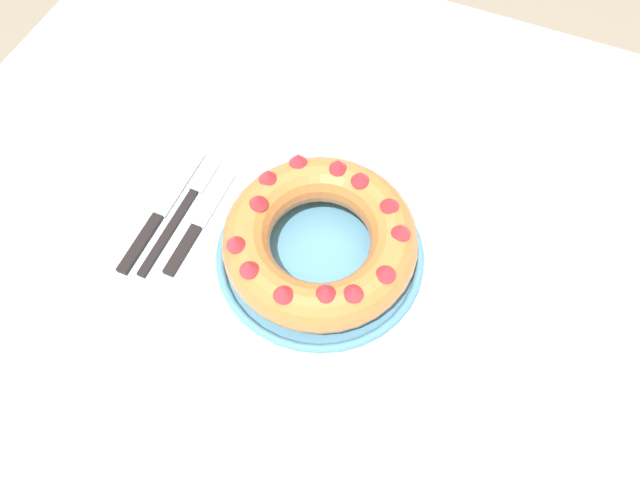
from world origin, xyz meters
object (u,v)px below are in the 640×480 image
at_px(bundt_cake, 320,239).
at_px(cake_knife, 196,229).
at_px(serving_dish, 320,255).
at_px(fork, 185,207).
at_px(serving_knife, 157,218).

distance_m(bundt_cake, cake_knife, 0.19).
height_order(bundt_cake, cake_knife, bundt_cake).
bearing_deg(serving_dish, cake_knife, -171.68).
height_order(bundt_cake, fork, bundt_cake).
distance_m(serving_dish, fork, 0.21).
xyz_separation_m(fork, serving_knife, (-0.03, -0.03, 0.00)).
relative_size(serving_dish, bundt_cake, 1.10).
relative_size(serving_dish, fork, 1.35).
bearing_deg(bundt_cake, cake_knife, -171.69).
bearing_deg(bundt_cake, serving_knife, -172.40).
relative_size(bundt_cake, cake_knife, 1.41).
bearing_deg(bundt_cake, fork, -179.94).
relative_size(bundt_cake, fork, 1.23).
xyz_separation_m(fork, cake_knife, (0.03, -0.03, 0.00)).
bearing_deg(cake_knife, bundt_cake, 10.68).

